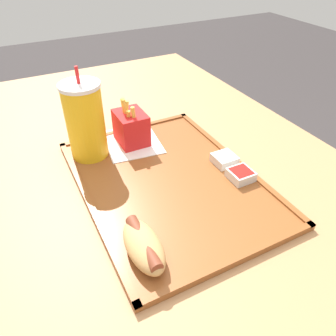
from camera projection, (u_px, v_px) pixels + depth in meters
dining_table at (157, 282)px, 0.93m from camera, size 1.44×0.88×0.75m
food_tray at (168, 181)px, 0.68m from camera, size 0.47×0.34×0.01m
paper_napkin at (132, 142)px, 0.80m from camera, size 0.16×0.14×0.00m
soda_cup at (85, 121)px, 0.71m from camera, size 0.09×0.09×0.21m
hot_dog_far at (144, 245)px, 0.52m from camera, size 0.12×0.06×0.04m
fries_carton at (131, 127)px, 0.77m from camera, size 0.08×0.07×0.11m
sauce_cup_mayo at (224, 159)px, 0.72m from camera, size 0.05×0.05×0.02m
sauce_cup_ketchup at (241, 175)px, 0.68m from camera, size 0.05×0.05×0.02m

